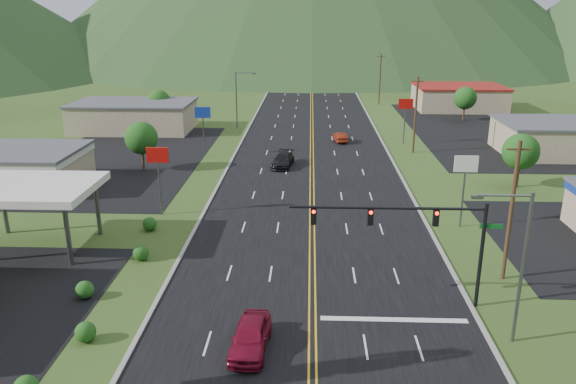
{
  "coord_description": "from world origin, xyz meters",
  "views": [
    {
      "loc": [
        -0.3,
        -18.54,
        18.14
      ],
      "look_at": [
        -1.96,
        23.37,
        4.5
      ],
      "focal_mm": 35.0,
      "sensor_mm": 36.0,
      "label": 1
    }
  ],
  "objects_px": {
    "streetlight_west": "(238,96)",
    "gas_canopy": "(29,190)",
    "car_red_far": "(340,137)",
    "car_dark_mid": "(283,160)",
    "car_red_near": "(250,337)",
    "traffic_signal": "(418,228)",
    "streetlight_east": "(518,259)"
  },
  "relations": [
    {
      "from": "car_dark_mid",
      "to": "car_red_far",
      "type": "bearing_deg",
      "value": 68.63
    },
    {
      "from": "car_dark_mid",
      "to": "traffic_signal",
      "type": "bearing_deg",
      "value": -65.6
    },
    {
      "from": "car_red_far",
      "to": "streetlight_west",
      "type": "bearing_deg",
      "value": -38.46
    },
    {
      "from": "car_dark_mid",
      "to": "streetlight_east",
      "type": "bearing_deg",
      "value": -60.81
    },
    {
      "from": "gas_canopy",
      "to": "car_dark_mid",
      "type": "relative_size",
      "value": 1.86
    },
    {
      "from": "traffic_signal",
      "to": "gas_canopy",
      "type": "bearing_deg",
      "value": 164.3
    },
    {
      "from": "streetlight_east",
      "to": "car_red_near",
      "type": "relative_size",
      "value": 1.83
    },
    {
      "from": "traffic_signal",
      "to": "streetlight_west",
      "type": "bearing_deg",
      "value": 107.97
    },
    {
      "from": "streetlight_east",
      "to": "gas_canopy",
      "type": "xyz_separation_m",
      "value": [
        -33.18,
        12.0,
        -0.31
      ]
    },
    {
      "from": "streetlight_west",
      "to": "gas_canopy",
      "type": "relative_size",
      "value": 0.9
    },
    {
      "from": "traffic_signal",
      "to": "car_dark_mid",
      "type": "distance_m",
      "value": 34.94
    },
    {
      "from": "traffic_signal",
      "to": "streetlight_west",
      "type": "xyz_separation_m",
      "value": [
        -18.16,
        56.0,
        -0.15
      ]
    },
    {
      "from": "traffic_signal",
      "to": "car_red_far",
      "type": "xyz_separation_m",
      "value": [
        -2.42,
        46.89,
        -4.65
      ]
    },
    {
      "from": "car_red_near",
      "to": "car_dark_mid",
      "type": "xyz_separation_m",
      "value": [
        -0.07,
        38.66,
        -0.05
      ]
    },
    {
      "from": "traffic_signal",
      "to": "streetlight_east",
      "type": "relative_size",
      "value": 1.46
    },
    {
      "from": "streetlight_east",
      "to": "traffic_signal",
      "type": "bearing_deg",
      "value": 139.61
    },
    {
      "from": "gas_canopy",
      "to": "car_dark_mid",
      "type": "xyz_separation_m",
      "value": [
        18.47,
        25.16,
        -4.09
      ]
    },
    {
      "from": "car_red_near",
      "to": "car_red_far",
      "type": "height_order",
      "value": "car_red_near"
    },
    {
      "from": "streetlight_west",
      "to": "car_red_far",
      "type": "distance_m",
      "value": 18.74
    },
    {
      "from": "car_red_near",
      "to": "streetlight_west",
      "type": "bearing_deg",
      "value": 101.3
    },
    {
      "from": "car_red_near",
      "to": "car_red_far",
      "type": "distance_m",
      "value": 52.92
    },
    {
      "from": "car_red_far",
      "to": "streetlight_east",
      "type": "bearing_deg",
      "value": 89.56
    },
    {
      "from": "traffic_signal",
      "to": "car_dark_mid",
      "type": "height_order",
      "value": "traffic_signal"
    },
    {
      "from": "traffic_signal",
      "to": "gas_canopy",
      "type": "height_order",
      "value": "traffic_signal"
    },
    {
      "from": "car_dark_mid",
      "to": "gas_canopy",
      "type": "bearing_deg",
      "value": -118.69
    },
    {
      "from": "streetlight_east",
      "to": "streetlight_west",
      "type": "height_order",
      "value": "same"
    },
    {
      "from": "traffic_signal",
      "to": "streetlight_east",
      "type": "bearing_deg",
      "value": -40.39
    },
    {
      "from": "traffic_signal",
      "to": "car_red_near",
      "type": "xyz_separation_m",
      "value": [
        -9.95,
        -5.49,
        -4.49
      ]
    },
    {
      "from": "streetlight_west",
      "to": "car_dark_mid",
      "type": "relative_size",
      "value": 1.67
    },
    {
      "from": "traffic_signal",
      "to": "gas_canopy",
      "type": "relative_size",
      "value": 1.31
    },
    {
      "from": "car_red_far",
      "to": "gas_canopy",
      "type": "bearing_deg",
      "value": 47.77
    },
    {
      "from": "car_dark_mid",
      "to": "car_red_far",
      "type": "xyz_separation_m",
      "value": [
        7.6,
        13.72,
        -0.1
      ]
    }
  ]
}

